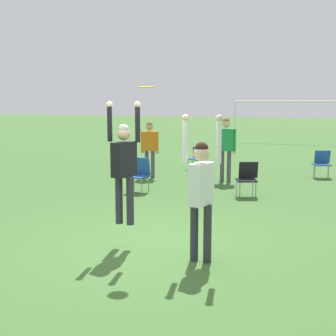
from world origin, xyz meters
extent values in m
plane|color=#3D662D|center=(0.00, 0.00, 0.00)|extent=(120.00, 120.00, 0.00)
cylinder|color=#2D2D38|center=(-0.33, -0.16, 0.76)|extent=(0.12, 0.12, 0.78)
cylinder|color=#2D2D38|center=(-0.14, -0.16, 0.76)|extent=(0.12, 0.12, 0.78)
cube|color=black|center=(-0.24, -0.16, 1.43)|extent=(0.27, 0.47, 0.55)
sphere|color=beige|center=(-0.24, -0.16, 1.84)|extent=(0.21, 0.21, 0.21)
sphere|color=#B7B2AD|center=(-0.24, -0.16, 1.90)|extent=(0.18, 0.18, 0.18)
cylinder|color=black|center=(-0.48, -0.16, 2.00)|extent=(0.08, 0.08, 0.59)
sphere|color=beige|center=(-0.48, -0.16, 2.29)|extent=(0.10, 0.10, 0.10)
cylinder|color=black|center=(0.01, -0.16, 2.00)|extent=(0.08, 0.08, 0.59)
sphere|color=beige|center=(0.01, -0.16, 2.29)|extent=(0.10, 0.10, 0.10)
cylinder|color=#2D2D38|center=(1.03, -0.40, 0.43)|extent=(0.12, 0.12, 0.86)
cylinder|color=#2D2D38|center=(1.23, -0.40, 0.43)|extent=(0.12, 0.12, 0.86)
cube|color=white|center=(1.13, -0.40, 1.16)|extent=(0.28, 0.48, 0.61)
sphere|color=beige|center=(1.13, -0.40, 1.61)|extent=(0.23, 0.23, 0.23)
sphere|color=black|center=(1.13, -0.40, 1.67)|extent=(0.20, 0.20, 0.20)
cylinder|color=white|center=(0.88, -0.40, 1.78)|extent=(0.08, 0.08, 0.64)
sphere|color=beige|center=(0.88, -0.40, 2.10)|extent=(0.10, 0.10, 0.10)
cylinder|color=white|center=(1.38, -0.40, 1.78)|extent=(0.08, 0.08, 0.64)
sphere|color=beige|center=(1.38, -0.40, 2.10)|extent=(0.10, 0.10, 0.10)
cylinder|color=yellow|center=(0.21, -0.28, 2.55)|extent=(0.26, 0.26, 0.04)
cylinder|color=gray|center=(2.11, 7.94, 0.21)|extent=(0.02, 0.02, 0.43)
cylinder|color=gray|center=(2.52, 7.94, 0.21)|extent=(0.02, 0.02, 0.43)
cylinder|color=gray|center=(2.11, 8.34, 0.21)|extent=(0.02, 0.02, 0.43)
cylinder|color=gray|center=(2.52, 8.34, 0.21)|extent=(0.02, 0.02, 0.43)
cube|color=#235193|center=(2.32, 8.14, 0.41)|extent=(0.62, 0.62, 0.04)
cube|color=#235193|center=(2.32, 8.36, 0.63)|extent=(0.48, 0.27, 0.40)
cylinder|color=gray|center=(-2.03, 8.21, 0.19)|extent=(0.02, 0.02, 0.39)
cylinder|color=gray|center=(-1.57, 8.21, 0.19)|extent=(0.02, 0.02, 0.39)
cylinder|color=gray|center=(-2.03, 8.66, 0.19)|extent=(0.02, 0.02, 0.39)
cylinder|color=gray|center=(-1.57, 8.66, 0.19)|extent=(0.02, 0.02, 0.39)
cube|color=#235193|center=(-1.80, 8.44, 0.37)|extent=(0.73, 0.73, 0.04)
cube|color=#235193|center=(-1.80, 8.69, 0.57)|extent=(0.52, 0.34, 0.36)
cylinder|color=gray|center=(0.57, 4.27, 0.22)|extent=(0.02, 0.02, 0.43)
cylinder|color=gray|center=(0.97, 4.27, 0.22)|extent=(0.02, 0.02, 0.43)
cylinder|color=gray|center=(0.57, 4.67, 0.22)|extent=(0.02, 0.02, 0.43)
cylinder|color=gray|center=(0.97, 4.67, 0.22)|extent=(0.02, 0.02, 0.43)
cube|color=black|center=(0.77, 4.47, 0.41)|extent=(0.62, 0.62, 0.04)
cube|color=black|center=(0.77, 4.69, 0.64)|extent=(0.48, 0.28, 0.42)
cylinder|color=gray|center=(-2.16, 3.80, 0.22)|extent=(0.02, 0.02, 0.43)
cylinder|color=gray|center=(-1.75, 3.80, 0.22)|extent=(0.02, 0.02, 0.43)
cylinder|color=gray|center=(-2.16, 4.22, 0.22)|extent=(0.02, 0.02, 0.43)
cylinder|color=gray|center=(-1.75, 4.22, 0.22)|extent=(0.02, 0.02, 0.43)
cube|color=#235193|center=(-1.96, 4.01, 0.42)|extent=(0.54, 0.54, 0.04)
cube|color=#235193|center=(-1.96, 4.24, 0.66)|extent=(0.50, 0.17, 0.45)
cylinder|color=#4C4C51|center=(-2.72, 6.30, 0.42)|extent=(0.12, 0.12, 0.83)
cylinder|color=#4C4C51|center=(-2.51, 6.30, 0.42)|extent=(0.12, 0.12, 0.83)
cube|color=orange|center=(-2.62, 6.30, 1.13)|extent=(0.50, 0.37, 0.59)
sphere|color=tan|center=(-2.62, 6.30, 1.56)|extent=(0.23, 0.23, 0.23)
sphere|color=olive|center=(-2.62, 6.30, 1.63)|extent=(0.19, 0.19, 0.19)
cylinder|color=orange|center=(-2.87, 6.30, 1.11)|extent=(0.08, 0.08, 0.63)
sphere|color=tan|center=(-2.87, 6.30, 0.80)|extent=(0.10, 0.10, 0.10)
cylinder|color=orange|center=(-2.36, 6.30, 1.11)|extent=(0.08, 0.08, 0.63)
sphere|color=tan|center=(-2.36, 6.30, 0.80)|extent=(0.10, 0.10, 0.10)
cylinder|color=#4C4C51|center=(-0.36, 6.41, 0.45)|extent=(0.12, 0.12, 0.91)
cylinder|color=#4C4C51|center=(-0.15, 6.41, 0.45)|extent=(0.12, 0.12, 0.91)
cube|color=green|center=(-0.26, 6.41, 1.23)|extent=(0.47, 0.25, 0.64)
sphere|color=beige|center=(-0.26, 6.41, 1.70)|extent=(0.25, 0.25, 0.25)
sphere|color=olive|center=(-0.26, 6.41, 1.77)|extent=(0.21, 0.21, 0.21)
cylinder|color=green|center=(-0.51, 6.41, 1.21)|extent=(0.08, 0.08, 0.68)
sphere|color=beige|center=(-0.51, 6.41, 0.87)|extent=(0.10, 0.10, 0.10)
cylinder|color=green|center=(0.00, 6.41, 1.21)|extent=(0.08, 0.08, 0.68)
sphere|color=beige|center=(0.00, 6.41, 0.87)|extent=(0.10, 0.10, 0.10)
cylinder|color=white|center=(-3.32, 20.45, 1.15)|extent=(0.10, 0.10, 2.30)
cylinder|color=white|center=(0.18, 20.45, 2.30)|extent=(7.00, 0.10, 0.10)
camera|label=1|loc=(3.10, -6.76, 2.35)|focal=50.00mm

